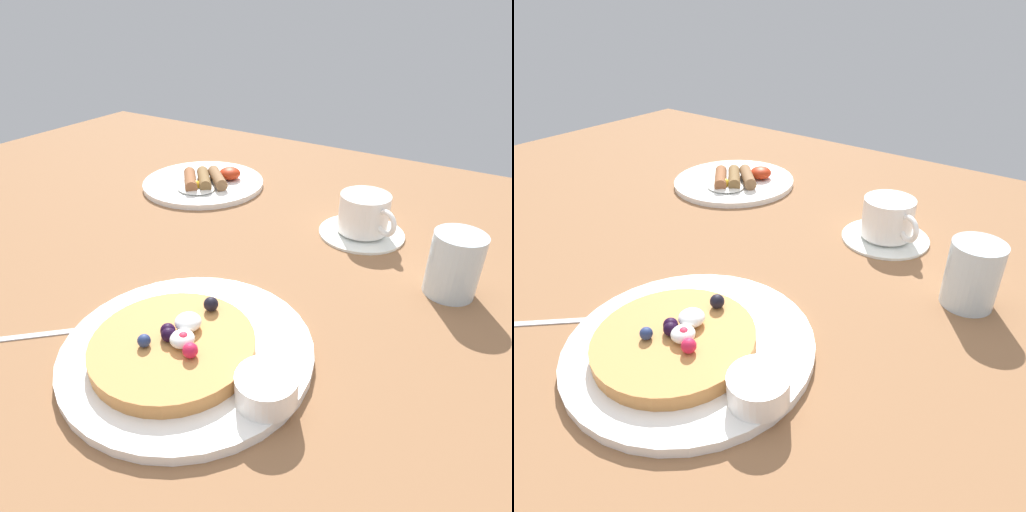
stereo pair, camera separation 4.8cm
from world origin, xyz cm
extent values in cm
cube|color=brown|center=(0.00, 0.00, -1.50)|extent=(167.20, 121.27, 3.00)
cylinder|color=white|center=(6.16, -16.57, 0.59)|extent=(26.98, 26.98, 1.17)
cylinder|color=#CC8746|center=(5.67, -18.20, 2.03)|extent=(17.15, 17.15, 1.71)
sphere|color=navy|center=(3.79, -20.26, 3.56)|extent=(1.36, 1.36, 1.36)
sphere|color=black|center=(4.88, -17.90, 3.67)|extent=(1.58, 1.58, 1.58)
sphere|color=black|center=(5.93, -11.90, 3.71)|extent=(1.66, 1.66, 1.66)
sphere|color=red|center=(7.12, -18.14, 3.68)|extent=(1.60, 1.60, 1.60)
sphere|color=#CE1D42|center=(8.74, -19.02, 3.66)|extent=(1.55, 1.55, 1.55)
sphere|color=black|center=(5.32, -18.33, 3.64)|extent=(1.51, 1.51, 1.51)
ellipsoid|color=white|center=(5.81, -15.76, 3.75)|extent=(2.87, 2.87, 1.72)
ellipsoid|color=white|center=(6.96, -18.10, 3.65)|extent=(2.55, 2.55, 1.53)
cylinder|color=white|center=(17.01, -18.36, 2.59)|extent=(5.89, 5.89, 2.84)
cylinder|color=brown|center=(17.01, -18.36, 3.16)|extent=(4.83, 4.83, 0.34)
cylinder|color=white|center=(-22.36, 23.25, 0.52)|extent=(23.75, 23.75, 1.04)
cylinder|color=brown|center=(-19.07, 23.57, 2.18)|extent=(7.80, 7.44, 2.28)
cylinder|color=brown|center=(-21.00, 21.79, 2.18)|extent=(7.36, 7.87, 2.28)
cylinder|color=brown|center=(-22.92, 20.00, 2.18)|extent=(7.32, 7.90, 2.28)
ellipsoid|color=white|center=(-20.68, 18.81, 1.34)|extent=(7.46, 6.34, 0.60)
sphere|color=yellow|center=(-20.68, 18.81, 1.84)|extent=(2.00, 2.00, 2.00)
ellipsoid|color=#B32C11|center=(-18.43, 26.88, 2.21)|extent=(4.24, 4.24, 2.33)
cylinder|color=white|center=(11.92, 19.98, 0.40)|extent=(13.52, 13.52, 0.80)
cylinder|color=white|center=(11.92, 19.98, 3.80)|extent=(7.81, 7.81, 5.99)
torus|color=white|center=(16.18, 17.55, 4.10)|extent=(4.01, 2.75, 4.16)
cylinder|color=brown|center=(11.92, 19.98, 5.72)|extent=(6.64, 6.64, 0.48)
cube|color=silver|center=(-11.42, -24.19, 0.15)|extent=(8.32, 7.82, 0.30)
cylinder|color=silver|center=(27.30, 10.42, 4.22)|extent=(6.41, 6.41, 8.45)
camera|label=1|loc=(32.16, -44.49, 34.27)|focal=32.26mm
camera|label=2|loc=(36.13, -41.75, 34.27)|focal=32.26mm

